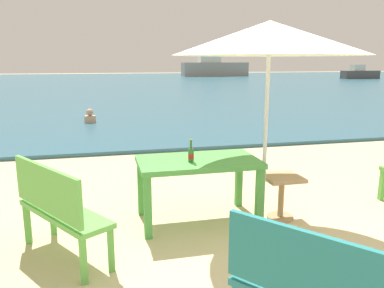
# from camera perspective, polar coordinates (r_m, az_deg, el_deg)

# --- Properties ---
(ground_plane) EXTENTS (120.00, 120.00, 0.00)m
(ground_plane) POSITION_cam_1_polar(r_m,az_deg,el_deg) (3.72, 16.26, -18.66)
(ground_plane) COLOR beige
(sea_water) EXTENTS (120.00, 50.00, 0.08)m
(sea_water) POSITION_cam_1_polar(r_m,az_deg,el_deg) (32.84, -10.64, 8.84)
(sea_water) COLOR #2D6075
(sea_water) RESTS_ON ground_plane
(picnic_table_green) EXTENTS (1.40, 0.80, 0.76)m
(picnic_table_green) POSITION_cam_1_polar(r_m,az_deg,el_deg) (4.50, 0.90, -3.64)
(picnic_table_green) COLOR #4C9E47
(picnic_table_green) RESTS_ON ground_plane
(beer_bottle_amber) EXTENTS (0.07, 0.07, 0.26)m
(beer_bottle_amber) POSITION_cam_1_polar(r_m,az_deg,el_deg) (4.33, -0.15, -1.50)
(beer_bottle_amber) COLOR #2D662D
(beer_bottle_amber) RESTS_ON picnic_table_green
(patio_umbrella) EXTENTS (2.10, 2.10, 2.30)m
(patio_umbrella) POSITION_cam_1_polar(r_m,az_deg,el_deg) (4.31, 11.44, 15.14)
(patio_umbrella) COLOR silver
(patio_umbrella) RESTS_ON ground_plane
(side_table_wood) EXTENTS (0.44, 0.44, 0.54)m
(side_table_wood) POSITION_cam_1_polar(r_m,az_deg,el_deg) (4.77, 13.15, -6.79)
(side_table_wood) COLOR tan
(side_table_wood) RESTS_ON ground_plane
(bench_green_right) EXTENTS (0.95, 1.20, 0.95)m
(bench_green_right) POSITION_cam_1_polar(r_m,az_deg,el_deg) (3.88, -19.42, -8.68)
(bench_green_right) COLOR #60B24C
(bench_green_right) RESTS_ON ground_plane
(swimmer_person) EXTENTS (0.34, 0.34, 0.41)m
(swimmer_person) POSITION_cam_1_polar(r_m,az_deg,el_deg) (11.87, -14.92, 3.89)
(swimmer_person) COLOR tan
(swimmer_person) RESTS_ON sea_water
(boat_fishing_trawler) EXTENTS (3.98, 1.08, 1.45)m
(boat_fishing_trawler) POSITION_cam_1_polar(r_m,az_deg,el_deg) (43.93, 23.67, 9.58)
(boat_fishing_trawler) COLOR #4C4C4C
(boat_fishing_trawler) RESTS_ON sea_water
(boat_sailboat) EXTENTS (7.90, 2.15, 2.87)m
(boat_sailboat) POSITION_cam_1_polar(r_m,az_deg,el_deg) (47.24, 3.27, 11.31)
(boat_sailboat) COLOR gray
(boat_sailboat) RESTS_ON sea_water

